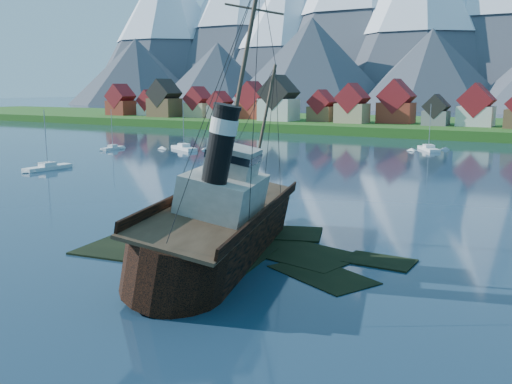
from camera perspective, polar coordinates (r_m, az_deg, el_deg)
The scene contains 10 objects.
ground at distance 55.10m, azimuth -4.49°, elevation -5.96°, with size 1400.00×1400.00×0.00m, color #172E42.
shoal at distance 55.98m, azimuth -1.73°, elevation -6.04°, with size 31.71×21.24×1.14m.
shore_bank at distance 216.04m, azimuth 22.23°, elevation 5.55°, with size 600.00×80.00×3.20m, color #1F4614.
seawall at distance 178.62m, azimuth 20.45°, elevation 4.80°, with size 600.00×2.50×2.00m, color #3F3D38.
town at distance 205.65m, azimuth 12.42°, elevation 8.38°, with size 250.96×16.69×17.30m.
tugboat_wreck at distance 53.85m, azimuth -2.95°, elevation -2.72°, with size 7.67×33.05×26.19m.
sailboat_a at distance 115.95m, azimuth -20.11°, elevation 2.24°, with size 2.83×9.82×11.88m.
sailboat_b at distance 148.75m, azimuth -14.14°, elevation 4.23°, with size 2.41×7.40×10.55m.
sailboat_c at distance 144.84m, azimuth -7.22°, elevation 4.33°, with size 10.19×6.96×13.10m.
sailboat_e at distance 148.81m, azimuth 16.88°, elevation 4.11°, with size 7.55×10.17×11.98m.
Camera 1 is at (30.25, -43.35, 15.53)m, focal length 40.00 mm.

